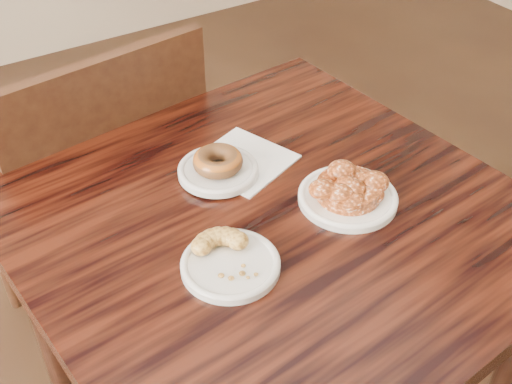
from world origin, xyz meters
TOP-DOWN VIEW (x-y plane):
  - cafe_table at (-0.06, 0.20)m, footprint 0.88×0.88m
  - chair_far at (-0.21, 0.81)m, footprint 0.56×0.56m
  - napkin at (-0.02, 0.36)m, footprint 0.20×0.20m
  - plate_donut at (-0.08, 0.34)m, footprint 0.15×0.15m
  - plate_cruller at (-0.18, 0.13)m, footprint 0.15×0.15m
  - plate_fritter at (0.07, 0.16)m, footprint 0.17×0.17m
  - glazed_donut at (-0.08, 0.34)m, footprint 0.09×0.09m
  - apple_fritter at (0.07, 0.16)m, footprint 0.15×0.15m
  - cruller_fragment at (-0.18, 0.13)m, footprint 0.11×0.11m

SIDE VIEW (x-z plane):
  - cafe_table at x=-0.06m, z-range 0.00..0.75m
  - chair_far at x=-0.21m, z-range 0.00..0.90m
  - napkin at x=-0.02m, z-range 0.75..0.75m
  - plate_cruller at x=-0.18m, z-range 0.75..0.76m
  - plate_fritter at x=0.07m, z-range 0.75..0.76m
  - plate_donut at x=-0.08m, z-range 0.75..0.77m
  - cruller_fragment at x=-0.18m, z-range 0.76..0.79m
  - apple_fritter at x=0.07m, z-range 0.76..0.80m
  - glazed_donut at x=-0.08m, z-range 0.77..0.80m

